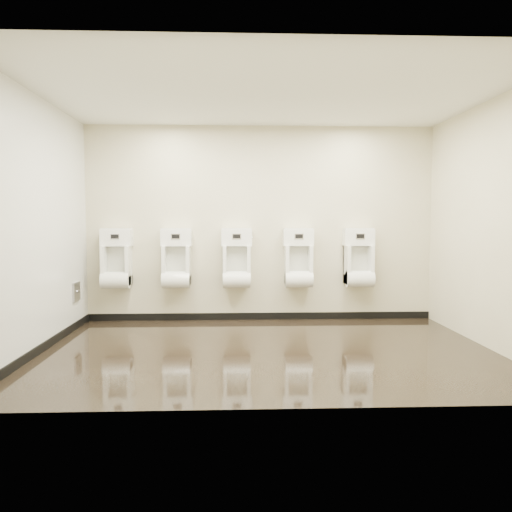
% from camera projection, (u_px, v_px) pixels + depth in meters
% --- Properties ---
extents(ground, '(5.00, 3.50, 0.00)m').
position_uv_depth(ground, '(268.00, 350.00, 5.57)').
color(ground, black).
rests_on(ground, ground).
extents(ceiling, '(5.00, 3.50, 0.00)m').
position_uv_depth(ceiling, '(268.00, 95.00, 5.37)').
color(ceiling, silver).
extents(back_wall, '(5.00, 0.02, 2.80)m').
position_uv_depth(back_wall, '(260.00, 224.00, 7.21)').
color(back_wall, beige).
rests_on(back_wall, ground).
extents(front_wall, '(5.00, 0.02, 2.80)m').
position_uv_depth(front_wall, '(283.00, 226.00, 3.72)').
color(front_wall, beige).
rests_on(front_wall, ground).
extents(left_wall, '(0.02, 3.50, 2.80)m').
position_uv_depth(left_wall, '(37.00, 225.00, 5.37)').
color(left_wall, beige).
rests_on(left_wall, ground).
extents(right_wall, '(0.02, 3.50, 2.80)m').
position_uv_depth(right_wall, '(491.00, 225.00, 5.57)').
color(right_wall, beige).
rests_on(right_wall, ground).
extents(tile_overlay_left, '(0.01, 3.50, 2.80)m').
position_uv_depth(tile_overlay_left, '(37.00, 225.00, 5.37)').
color(tile_overlay_left, silver).
rests_on(tile_overlay_left, ground).
extents(skirting_back, '(5.00, 0.02, 0.10)m').
position_uv_depth(skirting_back, '(260.00, 316.00, 7.29)').
color(skirting_back, black).
rests_on(skirting_back, ground).
extents(skirting_left, '(0.02, 3.50, 0.10)m').
position_uv_depth(skirting_left, '(42.00, 348.00, 5.46)').
color(skirting_left, black).
rests_on(skirting_left, ground).
extents(access_panel, '(0.04, 0.25, 0.25)m').
position_uv_depth(access_panel, '(76.00, 292.00, 6.63)').
color(access_panel, '#9E9EA3').
rests_on(access_panel, left_wall).
extents(urinal_0, '(0.44, 0.33, 0.83)m').
position_uv_depth(urinal_0, '(116.00, 263.00, 7.02)').
color(urinal_0, white).
rests_on(urinal_0, back_wall).
extents(urinal_1, '(0.44, 0.33, 0.83)m').
position_uv_depth(urinal_1, '(176.00, 263.00, 7.06)').
color(urinal_1, white).
rests_on(urinal_1, back_wall).
extents(urinal_2, '(0.44, 0.33, 0.83)m').
position_uv_depth(urinal_2, '(237.00, 262.00, 7.09)').
color(urinal_2, white).
rests_on(urinal_2, back_wall).
extents(urinal_3, '(0.44, 0.33, 0.83)m').
position_uv_depth(urinal_3, '(298.00, 262.00, 7.13)').
color(urinal_3, white).
rests_on(urinal_3, back_wall).
extents(urinal_4, '(0.44, 0.33, 0.83)m').
position_uv_depth(urinal_4, '(359.00, 262.00, 7.16)').
color(urinal_4, white).
rests_on(urinal_4, back_wall).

